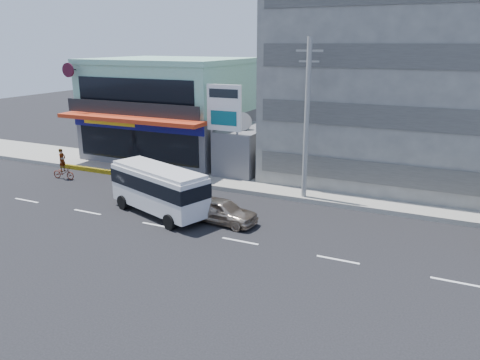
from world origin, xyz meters
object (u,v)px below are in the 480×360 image
sedan (222,211)px  billboard (224,113)px  shop_building (171,111)px  motorcycle_rider (63,169)px  satellite_dish (242,129)px  concrete_building (395,82)px  utility_pole_near (307,120)px  minibus (159,187)px

sedan → billboard: bearing=30.3°
shop_building → motorcycle_rider: 10.39m
satellite_dish → billboard: (-0.50, -1.80, 1.35)m
concrete_building → motorcycle_rider: bearing=-154.4°
utility_pole_near → motorcycle_rider: bearing=-171.3°
shop_building → minibus: size_ratio=1.76×
billboard → motorcycle_rider: 12.59m
motorcycle_rider → concrete_building: bearing=25.6°
shop_building → billboard: shop_building is taller
concrete_building → shop_building: bearing=-176.6°
utility_pole_near → motorcycle_rider: size_ratio=4.42×
motorcycle_rider → shop_building: bearing=69.2°
concrete_building → minibus: (-10.90, -13.45, -5.32)m
satellite_dish → utility_pole_near: 7.17m
billboard → minibus: bearing=-93.0°
shop_building → minibus: 14.47m
billboard → utility_pole_near: (6.50, -1.80, 0.22)m
billboard → motorcycle_rider: (-11.00, -4.49, -4.18)m
satellite_dish → minibus: (-0.90, -9.45, -1.89)m
billboard → minibus: size_ratio=0.98×
concrete_building → utility_pole_near: bearing=-117.8°
concrete_building → sedan: (-7.00, -13.13, -6.29)m
minibus → motorcycle_rider: (-10.60, 3.16, -0.93)m
utility_pole_near → sedan: bearing=-118.5°
concrete_building → billboard: 12.17m
concrete_building → satellite_dish: size_ratio=10.67×
shop_building → sedan: shop_building is taller
shop_building → utility_pole_near: bearing=-25.1°
utility_pole_near → satellite_dish: bearing=149.0°
billboard → motorcycle_rider: size_ratio=3.05×
utility_pole_near → sedan: 7.70m
sedan → motorcycle_rider: 14.78m
minibus → shop_building: bearing=119.8°
concrete_building → utility_pole_near: (-4.00, -7.60, -1.85)m
concrete_building → motorcycle_rider: size_ratio=7.07×
shop_building → concrete_building: size_ratio=0.77×
satellite_dish → shop_building: bearing=159.8°
billboard → minibus: (-0.40, -7.65, -3.25)m
satellite_dish → sedan: 10.03m
sedan → shop_building: bearing=47.1°
shop_building → utility_pole_near: utility_pole_near is taller
utility_pole_near → sedan: utility_pole_near is taller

